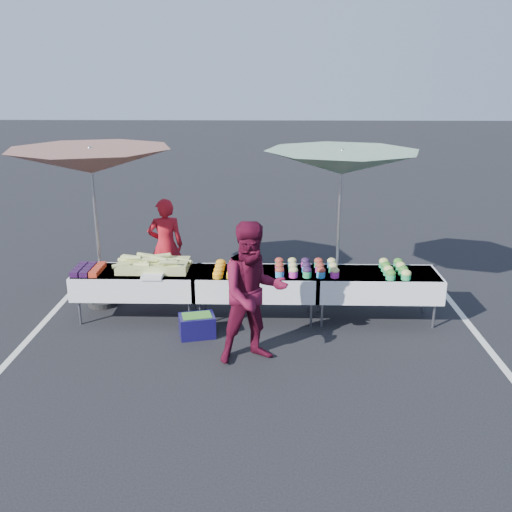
{
  "coord_description": "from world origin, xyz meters",
  "views": [
    {
      "loc": [
        0.19,
        -8.06,
        3.57
      ],
      "look_at": [
        0.0,
        0.0,
        1.0
      ],
      "focal_mm": 40.0,
      "sensor_mm": 36.0,
      "label": 1
    }
  ],
  "objects_px": {
    "vendor": "(166,246)",
    "umbrella_left": "(91,162)",
    "customer": "(253,293)",
    "table_left": "(137,281)",
    "storage_bin": "(197,325)",
    "table_right": "(376,283)",
    "umbrella_right": "(342,164)",
    "table_center": "(256,282)"
  },
  "relations": [
    {
      "from": "umbrella_right",
      "to": "table_left",
      "type": "bearing_deg",
      "value": -165.55
    },
    {
      "from": "table_center",
      "to": "table_right",
      "type": "bearing_deg",
      "value": 0.0
    },
    {
      "from": "customer",
      "to": "vendor",
      "type": "bearing_deg",
      "value": 102.98
    },
    {
      "from": "table_left",
      "to": "umbrella_right",
      "type": "height_order",
      "value": "umbrella_right"
    },
    {
      "from": "vendor",
      "to": "umbrella_left",
      "type": "height_order",
      "value": "umbrella_left"
    },
    {
      "from": "table_center",
      "to": "storage_bin",
      "type": "distance_m",
      "value": 1.13
    },
    {
      "from": "table_right",
      "to": "customer",
      "type": "bearing_deg",
      "value": -143.62
    },
    {
      "from": "customer",
      "to": "table_left",
      "type": "bearing_deg",
      "value": 124.31
    },
    {
      "from": "table_center",
      "to": "table_right",
      "type": "height_order",
      "value": "same"
    },
    {
      "from": "storage_bin",
      "to": "table_center",
      "type": "bearing_deg",
      "value": 23.79
    },
    {
      "from": "storage_bin",
      "to": "table_right",
      "type": "bearing_deg",
      "value": -0.52
    },
    {
      "from": "storage_bin",
      "to": "table_left",
      "type": "bearing_deg",
      "value": 131.87
    },
    {
      "from": "table_left",
      "to": "table_center",
      "type": "xyz_separation_m",
      "value": [
        1.8,
        0.0,
        0.0
      ]
    },
    {
      "from": "table_right",
      "to": "umbrella_right",
      "type": "relative_size",
      "value": 0.69
    },
    {
      "from": "umbrella_right",
      "to": "customer",
      "type": "bearing_deg",
      "value": -121.56
    },
    {
      "from": "table_right",
      "to": "storage_bin",
      "type": "relative_size",
      "value": 3.28
    },
    {
      "from": "table_right",
      "to": "storage_bin",
      "type": "distance_m",
      "value": 2.74
    },
    {
      "from": "table_center",
      "to": "customer",
      "type": "height_order",
      "value": "customer"
    },
    {
      "from": "table_left",
      "to": "umbrella_left",
      "type": "bearing_deg",
      "value": 145.99
    },
    {
      "from": "table_right",
      "to": "customer",
      "type": "relative_size",
      "value": 1.0
    },
    {
      "from": "vendor",
      "to": "storage_bin",
      "type": "height_order",
      "value": "vendor"
    },
    {
      "from": "table_center",
      "to": "umbrella_left",
      "type": "xyz_separation_m",
      "value": [
        -2.5,
        0.47,
        1.73
      ]
    },
    {
      "from": "umbrella_right",
      "to": "storage_bin",
      "type": "height_order",
      "value": "umbrella_right"
    },
    {
      "from": "table_center",
      "to": "umbrella_left",
      "type": "relative_size",
      "value": 0.67
    },
    {
      "from": "table_left",
      "to": "storage_bin",
      "type": "height_order",
      "value": "table_left"
    },
    {
      "from": "table_right",
      "to": "storage_bin",
      "type": "xyz_separation_m",
      "value": [
        -2.63,
        -0.65,
        -0.42
      ]
    },
    {
      "from": "table_right",
      "to": "umbrella_left",
      "type": "distance_m",
      "value": 4.66
    },
    {
      "from": "table_left",
      "to": "umbrella_right",
      "type": "xyz_separation_m",
      "value": [
        3.11,
        0.8,
        1.67
      ]
    },
    {
      "from": "table_center",
      "to": "umbrella_left",
      "type": "bearing_deg",
      "value": 169.3
    },
    {
      "from": "umbrella_left",
      "to": "storage_bin",
      "type": "relative_size",
      "value": 4.86
    },
    {
      "from": "umbrella_right",
      "to": "table_right",
      "type": "bearing_deg",
      "value": -58.26
    },
    {
      "from": "table_left",
      "to": "table_right",
      "type": "relative_size",
      "value": 1.0
    },
    {
      "from": "table_left",
      "to": "storage_bin",
      "type": "distance_m",
      "value": 1.24
    },
    {
      "from": "table_right",
      "to": "customer",
      "type": "height_order",
      "value": "customer"
    },
    {
      "from": "table_right",
      "to": "vendor",
      "type": "bearing_deg",
      "value": 161.3
    },
    {
      "from": "customer",
      "to": "umbrella_left",
      "type": "xyz_separation_m",
      "value": [
        -2.5,
        1.8,
        1.38
      ]
    },
    {
      "from": "umbrella_left",
      "to": "umbrella_right",
      "type": "relative_size",
      "value": 1.03
    },
    {
      "from": "table_right",
      "to": "table_center",
      "type": "bearing_deg",
      "value": 180.0
    },
    {
      "from": "umbrella_right",
      "to": "storage_bin",
      "type": "relative_size",
      "value": 4.74
    },
    {
      "from": "table_left",
      "to": "table_right",
      "type": "xyz_separation_m",
      "value": [
        3.6,
        0.0,
        0.0
      ]
    },
    {
      "from": "table_left",
      "to": "customer",
      "type": "bearing_deg",
      "value": -36.43
    },
    {
      "from": "vendor",
      "to": "customer",
      "type": "height_order",
      "value": "customer"
    }
  ]
}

